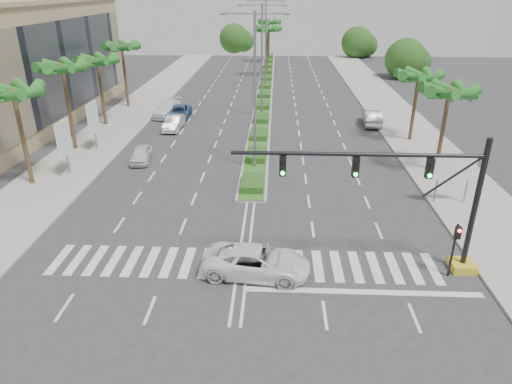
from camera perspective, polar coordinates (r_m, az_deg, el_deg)
ground at (r=24.70m, az=-1.65°, el=-8.98°), size 160.00×160.00×0.00m
footpath_right at (r=44.87m, az=20.13°, el=5.33°), size 6.00×120.00×0.15m
footpath_left at (r=45.96m, az=-19.15°, el=5.91°), size 6.00×120.00×0.15m
median at (r=66.97m, az=1.15°, el=12.74°), size 2.20×75.00×0.20m
median_grass at (r=66.95m, az=1.15°, el=12.84°), size 1.80×75.00×0.04m
building at (r=54.68m, az=-28.68°, el=13.53°), size 12.00×36.00×12.00m
signal_gantry at (r=24.17m, az=20.75°, el=-2.07°), size 12.60×1.20×7.20m
pedestrian_signal at (r=24.69m, az=23.65°, el=-5.73°), size 0.28×0.36×3.00m
direction_sign at (r=32.88m, az=23.58°, el=2.48°), size 2.70×0.11×3.40m
billboard_near at (r=37.87m, az=-22.90°, el=6.14°), size 0.18×2.10×4.35m
billboard_far at (r=43.14m, az=-19.71°, el=8.70°), size 0.18×2.10×4.35m
palm_left_near at (r=36.21m, az=-28.06°, el=10.60°), size 4.57×4.68×7.55m
palm_left_mid at (r=43.12m, az=-23.04°, el=13.83°), size 4.57×4.68×7.95m
palm_left_far at (r=50.48m, az=-19.19°, el=15.01°), size 4.57×4.68×7.35m
palm_left_end at (r=57.90m, az=-16.42°, el=16.78°), size 4.57×4.68×7.75m
palm_right_near at (r=37.63m, az=22.97°, el=11.18°), size 4.57×4.68×7.05m
palm_right_far at (r=45.14m, az=19.63°, el=13.22°), size 4.57×4.68×6.75m
palm_median_a at (r=75.87m, az=1.40°, el=19.50°), size 4.57×4.68×8.05m
palm_median_b at (r=90.82m, az=1.63°, el=20.30°), size 4.57×4.68×8.05m
streetlight_near at (r=35.27m, az=-0.13°, el=13.30°), size 5.10×0.25×12.00m
streetlight_mid at (r=51.06m, az=0.75°, el=16.73°), size 5.10×0.25×12.00m
streetlight_far at (r=66.94m, az=1.22°, el=18.54°), size 5.10×0.25×12.00m
car_parked_a at (r=39.71m, az=-14.16°, el=4.58°), size 1.88×3.87×1.27m
car_parked_b at (r=48.25m, az=-10.23°, el=8.51°), size 1.69×4.41×1.43m
car_parked_c at (r=52.35m, az=-9.62°, el=9.78°), size 2.55×5.17×1.41m
car_parked_d at (r=53.86m, az=-11.03°, el=10.21°), size 2.68×5.78×1.63m
car_crossing at (r=23.50m, az=0.10°, el=-8.69°), size 5.70×3.10×1.52m
car_right at (r=50.61m, az=14.25°, el=9.00°), size 2.00×5.01×1.62m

